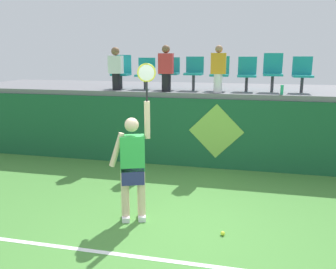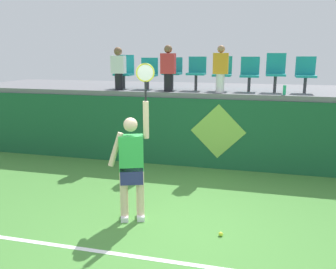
{
  "view_description": "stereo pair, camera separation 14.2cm",
  "coord_description": "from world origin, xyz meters",
  "px_view_note": "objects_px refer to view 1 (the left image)",
  "views": [
    {
      "loc": [
        1.02,
        -4.93,
        2.65
      ],
      "look_at": [
        -0.35,
        1.11,
        1.23
      ],
      "focal_mm": 37.83,
      "sensor_mm": 36.0,
      "label": 1
    },
    {
      "loc": [
        1.16,
        -4.9,
        2.65
      ],
      "look_at": [
        -0.35,
        1.11,
        1.23
      ],
      "focal_mm": 37.83,
      "sensor_mm": 36.0,
      "label": 2
    }
  ],
  "objects_px": {
    "stadium_chair_3": "(194,71)",
    "stadium_chair_7": "(302,73)",
    "stadium_chair_5": "(247,72)",
    "stadium_chair_6": "(273,71)",
    "spectator_2": "(166,68)",
    "spectator_0": "(218,68)",
    "spectator_1": "(116,68)",
    "stadium_chair_1": "(146,72)",
    "water_bottle": "(282,90)",
    "tennis_ball": "(223,233)",
    "stadium_chair_2": "(170,71)",
    "stadium_chair_0": "(122,71)",
    "tennis_player": "(133,164)",
    "stadium_chair_4": "(220,72)"
  },
  "relations": [
    {
      "from": "stadium_chair_3",
      "to": "stadium_chair_7",
      "type": "xyz_separation_m",
      "value": [
        2.53,
        0.0,
        -0.01
      ]
    },
    {
      "from": "stadium_chair_5",
      "to": "stadium_chair_6",
      "type": "relative_size",
      "value": 0.91
    },
    {
      "from": "stadium_chair_7",
      "to": "spectator_2",
      "type": "distance_m",
      "value": 3.17
    },
    {
      "from": "spectator_0",
      "to": "spectator_1",
      "type": "distance_m",
      "value": 2.52
    },
    {
      "from": "stadium_chair_1",
      "to": "stadium_chair_6",
      "type": "distance_m",
      "value": 3.11
    },
    {
      "from": "stadium_chair_3",
      "to": "stadium_chair_7",
      "type": "distance_m",
      "value": 2.53
    },
    {
      "from": "stadium_chair_6",
      "to": "water_bottle",
      "type": "bearing_deg",
      "value": -71.0
    },
    {
      "from": "stadium_chair_7",
      "to": "spectator_0",
      "type": "xyz_separation_m",
      "value": [
        -1.9,
        -0.42,
        0.1
      ]
    },
    {
      "from": "water_bottle",
      "to": "stadium_chair_1",
      "type": "relative_size",
      "value": 0.27
    },
    {
      "from": "tennis_ball",
      "to": "spectator_1",
      "type": "height_order",
      "value": "spectator_1"
    },
    {
      "from": "tennis_ball",
      "to": "stadium_chair_2",
      "type": "xyz_separation_m",
      "value": [
        -1.67,
        3.9,
        2.18
      ]
    },
    {
      "from": "stadium_chair_2",
      "to": "stadium_chair_6",
      "type": "bearing_deg",
      "value": 0.25
    },
    {
      "from": "tennis_ball",
      "to": "stadium_chair_0",
      "type": "bearing_deg",
      "value": 127.05
    },
    {
      "from": "water_bottle",
      "to": "stadium_chair_3",
      "type": "distance_m",
      "value": 2.16
    },
    {
      "from": "spectator_1",
      "to": "stadium_chair_6",
      "type": "bearing_deg",
      "value": 6.36
    },
    {
      "from": "stadium_chair_3",
      "to": "spectator_0",
      "type": "distance_m",
      "value": 0.76
    },
    {
      "from": "stadium_chair_0",
      "to": "stadium_chair_7",
      "type": "xyz_separation_m",
      "value": [
        4.42,
        -0.01,
        0.0
      ]
    },
    {
      "from": "spectator_1",
      "to": "spectator_0",
      "type": "bearing_deg",
      "value": -0.2
    },
    {
      "from": "stadium_chair_7",
      "to": "spectator_1",
      "type": "height_order",
      "value": "spectator_1"
    },
    {
      "from": "stadium_chair_1",
      "to": "stadium_chair_3",
      "type": "xyz_separation_m",
      "value": [
        1.24,
        -0.0,
        0.04
      ]
    },
    {
      "from": "stadium_chair_6",
      "to": "spectator_0",
      "type": "height_order",
      "value": "spectator_0"
    },
    {
      "from": "stadium_chair_2",
      "to": "stadium_chair_7",
      "type": "relative_size",
      "value": 0.97
    },
    {
      "from": "stadium_chair_7",
      "to": "spectator_1",
      "type": "distance_m",
      "value": 4.44
    },
    {
      "from": "water_bottle",
      "to": "stadium_chair_6",
      "type": "relative_size",
      "value": 0.23
    },
    {
      "from": "stadium_chair_6",
      "to": "tennis_ball",
      "type": "bearing_deg",
      "value": -101.58
    },
    {
      "from": "stadium_chair_0",
      "to": "stadium_chair_2",
      "type": "bearing_deg",
      "value": -0.52
    },
    {
      "from": "stadium_chair_5",
      "to": "stadium_chair_7",
      "type": "relative_size",
      "value": 0.99
    },
    {
      "from": "tennis_player",
      "to": "stadium_chair_4",
      "type": "height_order",
      "value": "stadium_chair_4"
    },
    {
      "from": "stadium_chair_1",
      "to": "spectator_1",
      "type": "distance_m",
      "value": 0.78
    },
    {
      "from": "tennis_ball",
      "to": "stadium_chair_1",
      "type": "distance_m",
      "value": 5.02
    },
    {
      "from": "stadium_chair_6",
      "to": "spectator_0",
      "type": "distance_m",
      "value": 1.31
    },
    {
      "from": "spectator_0",
      "to": "stadium_chair_5",
      "type": "bearing_deg",
      "value": 33.13
    },
    {
      "from": "spectator_0",
      "to": "spectator_1",
      "type": "xyz_separation_m",
      "value": [
        -2.52,
        0.01,
        -0.01
      ]
    },
    {
      "from": "stadium_chair_6",
      "to": "stadium_chair_2",
      "type": "bearing_deg",
      "value": -179.75
    },
    {
      "from": "stadium_chair_6",
      "to": "spectator_0",
      "type": "bearing_deg",
      "value": -160.98
    },
    {
      "from": "stadium_chair_2",
      "to": "tennis_player",
      "type": "bearing_deg",
      "value": -86.63
    },
    {
      "from": "tennis_ball",
      "to": "water_bottle",
      "type": "bearing_deg",
      "value": 73.6
    },
    {
      "from": "stadium_chair_2",
      "to": "stadium_chair_3",
      "type": "distance_m",
      "value": 0.6
    },
    {
      "from": "stadium_chair_5",
      "to": "spectator_1",
      "type": "height_order",
      "value": "spectator_1"
    },
    {
      "from": "spectator_0",
      "to": "spectator_2",
      "type": "relative_size",
      "value": 0.99
    },
    {
      "from": "stadium_chair_6",
      "to": "spectator_2",
      "type": "xyz_separation_m",
      "value": [
        -2.47,
        -0.48,
        0.07
      ]
    },
    {
      "from": "stadium_chair_7",
      "to": "stadium_chair_2",
      "type": "bearing_deg",
      "value": -179.9
    },
    {
      "from": "tennis_player",
      "to": "stadium_chair_2",
      "type": "relative_size",
      "value": 3.14
    },
    {
      "from": "spectator_1",
      "to": "stadium_chair_0",
      "type": "bearing_deg",
      "value": 90.0
    },
    {
      "from": "stadium_chair_7",
      "to": "stadium_chair_5",
      "type": "bearing_deg",
      "value": 179.96
    },
    {
      "from": "stadium_chair_0",
      "to": "spectator_1",
      "type": "relative_size",
      "value": 0.82
    },
    {
      "from": "stadium_chair_5",
      "to": "stadium_chair_6",
      "type": "bearing_deg",
      "value": 0.41
    },
    {
      "from": "stadium_chair_1",
      "to": "stadium_chair_7",
      "type": "distance_m",
      "value": 3.77
    },
    {
      "from": "stadium_chair_1",
      "to": "spectator_0",
      "type": "height_order",
      "value": "spectator_0"
    },
    {
      "from": "stadium_chair_4",
      "to": "stadium_chair_5",
      "type": "height_order",
      "value": "stadium_chair_4"
    }
  ]
}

